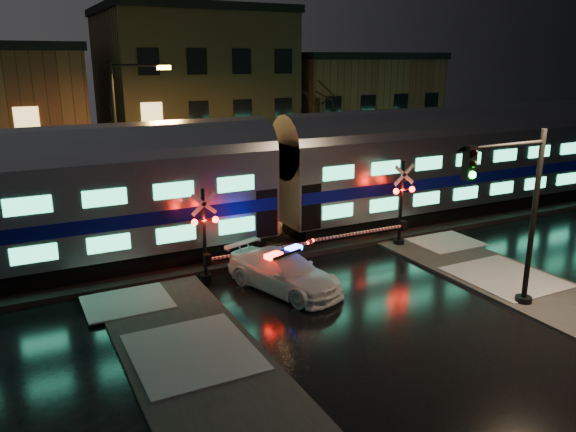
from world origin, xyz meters
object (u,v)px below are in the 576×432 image
object	(u,v)px
streetlight	(122,141)
police_car	(284,272)
crossing_signal_left	(214,244)
traffic_light	(514,219)
crossing_signal_right	(396,213)

from	to	relation	value
streetlight	police_car	bearing A→B (deg)	-65.69
police_car	crossing_signal_left	size ratio (longest dim) A/B	1.01
police_car	traffic_light	distance (m)	8.43
crossing_signal_left	crossing_signal_right	bearing A→B (deg)	0.04
police_car	crossing_signal_right	xyz separation A→B (m)	(6.85, 2.09, 0.95)
police_car	streetlight	bearing A→B (deg)	95.24
crossing_signal_right	crossing_signal_left	xyz separation A→B (m)	(-8.87, -0.01, -0.13)
crossing_signal_left	streetlight	bearing A→B (deg)	106.25
crossing_signal_right	traffic_light	bearing A→B (deg)	-96.09
crossing_signal_right	crossing_signal_left	size ratio (longest dim) A/B	1.08
crossing_signal_right	crossing_signal_left	distance (m)	8.87
police_car	crossing_signal_right	size ratio (longest dim) A/B	0.94
traffic_light	crossing_signal_left	bearing A→B (deg)	146.28
crossing_signal_right	crossing_signal_left	world-z (taller)	crossing_signal_right
crossing_signal_left	police_car	bearing A→B (deg)	-45.95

